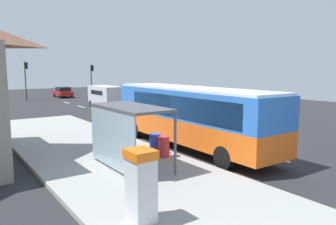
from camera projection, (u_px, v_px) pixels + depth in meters
The scene contains 18 objects.
ground_plane at pixel (120, 118), 27.27m from camera, with size 56.00×92.00×0.04m, color #262628.
sidewalk_platform at pixel (114, 164), 13.89m from camera, with size 6.20×30.00×0.18m, color #999993.
lane_stripe_seg_1 at pixel (270, 157), 15.28m from camera, with size 0.16×2.20×0.01m, color silver.
lane_stripe_seg_2 at pixel (200, 138), 19.33m from camera, with size 0.16×2.20×0.01m, color silver.
lane_stripe_seg_3 at pixel (155, 126), 23.37m from camera, with size 0.16×2.20×0.01m, color silver.
lane_stripe_seg_4 at pixel (123, 118), 27.41m from camera, with size 0.16×2.20×0.01m, color silver.
lane_stripe_seg_5 at pixel (99, 111), 31.45m from camera, with size 0.16×2.20×0.01m, color silver.
lane_stripe_seg_6 at pixel (81, 107), 35.49m from camera, with size 0.16×2.20×0.01m, color silver.
lane_stripe_seg_7 at pixel (66, 103), 39.53m from camera, with size 0.16×2.20×0.01m, color silver.
bus at pixel (190, 113), 16.83m from camera, with size 2.70×11.05×3.21m.
white_van at pixel (106, 95), 34.61m from camera, with size 2.11×5.24×2.30m.
sedan_near at pixel (63, 92), 46.89m from camera, with size 1.91×4.44×1.52m.
ticket_machine at pixel (141, 185), 8.35m from camera, with size 0.66×0.76×1.94m.
recycling_bin_red at pixel (164, 147), 14.60m from camera, with size 0.52×0.52×0.95m, color red.
recycling_bin_blue at pixel (155, 144), 15.16m from camera, with size 0.52×0.52×0.95m, color blue.
traffic_light_near_side at pixel (92, 76), 45.79m from camera, with size 0.49×0.28×4.73m.
traffic_light_far_side at pixel (26, 75), 41.48m from camera, with size 0.49×0.28×5.05m.
bus_shelter at pixel (124, 121), 12.82m from camera, with size 1.80×4.00×2.50m.
Camera 1 is at (-12.28, -10.33, 4.17)m, focal length 34.41 mm.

